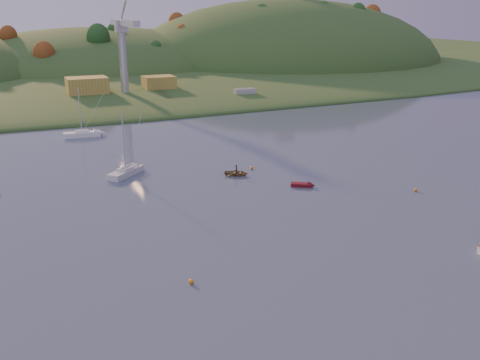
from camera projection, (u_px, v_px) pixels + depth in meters
name	position (u px, v px, depth m)	size (l,w,h in m)	color
ground	(405.00, 309.00, 47.55)	(500.00, 500.00, 0.00)	#313D50
far_shore	(69.00, 66.00, 247.31)	(620.00, 220.00, 1.50)	#2E4D1E
shore_slope	(92.00, 83.00, 190.86)	(640.00, 150.00, 7.00)	#2E4D1E
hill_center	(98.00, 70.00, 233.84)	(140.00, 120.00, 36.00)	#2E4D1E
hill_right	(285.00, 65.00, 253.92)	(150.00, 130.00, 60.00)	#2E4D1E
hillside_trees	(84.00, 77.00, 208.23)	(280.00, 50.00, 32.00)	#174017
wharf	(135.00, 96.00, 155.09)	(42.00, 16.00, 2.40)	slate
shed_west	(87.00, 86.00, 149.79)	(11.00, 8.00, 4.80)	#A79137
shed_east	(159.00, 83.00, 158.96)	(9.00, 7.00, 4.00)	#A79137
dock_crane	(123.00, 40.00, 145.89)	(3.20, 28.00, 20.30)	#B7B7BC
sailboat_near	(126.00, 171.00, 85.47)	(6.74, 6.32, 9.87)	silver
sailboat_far	(82.00, 134.00, 111.30)	(7.52, 2.83, 10.21)	white
canoe	(236.00, 173.00, 85.65)	(2.74, 3.83, 0.79)	olive
paddler	(236.00, 171.00, 85.54)	(0.54, 0.36, 1.49)	black
red_tender	(306.00, 185.00, 80.22)	(3.69, 2.98, 1.23)	#5B0D13
work_vessel	(244.00, 97.00, 154.07)	(14.21, 5.81, 3.58)	slate
buoy_0	(416.00, 190.00, 78.12)	(0.50, 0.50, 0.50)	orange
buoy_1	(252.00, 168.00, 88.85)	(0.50, 0.50, 0.50)	orange
buoy_3	(132.00, 173.00, 86.00)	(0.50, 0.50, 0.50)	orange
buoy_4	(191.00, 281.00, 51.90)	(0.50, 0.50, 0.50)	orange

